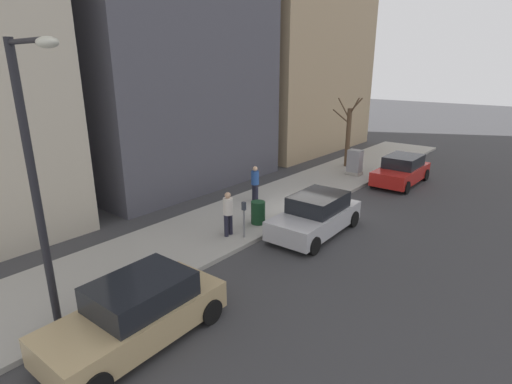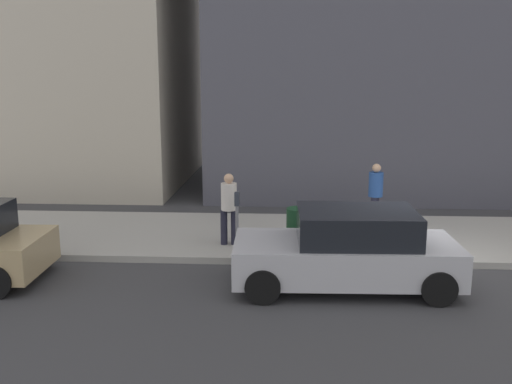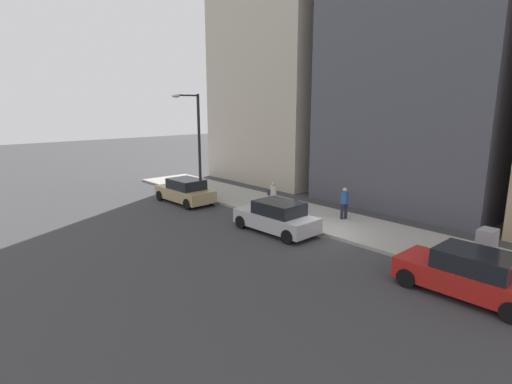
{
  "view_description": "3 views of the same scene",
  "coord_description": "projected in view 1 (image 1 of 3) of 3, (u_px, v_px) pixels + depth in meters",
  "views": [
    {
      "loc": [
        -8.35,
        13.83,
        6.13
      ],
      "look_at": [
        1.82,
        1.43,
        1.02
      ],
      "focal_mm": 28.0,
      "sensor_mm": 36.0,
      "label": 1
    },
    {
      "loc": [
        -11.62,
        2.69,
        4.01
      ],
      "look_at": [
        0.45,
        3.37,
        1.51
      ],
      "focal_mm": 40.0,
      "sensor_mm": 36.0,
      "label": 2
    },
    {
      "loc": [
        -14.09,
        -11.45,
        5.94
      ],
      "look_at": [
        -0.13,
        4.18,
        1.38
      ],
      "focal_mm": 28.0,
      "sensor_mm": 36.0,
      "label": 3
    }
  ],
  "objects": [
    {
      "name": "parking_meter",
      "position": [
        244.0,
        216.0,
        14.28
      ],
      "size": [
        0.14,
        0.1,
        1.35
      ],
      "color": "slate",
      "rests_on": "sidewalk"
    },
    {
      "name": "parked_car_red",
      "position": [
        402.0,
        170.0,
        21.4
      ],
      "size": [
        1.96,
        4.22,
        1.52
      ],
      "rotation": [
        0.0,
        0.0,
        0.01
      ],
      "color": "red",
      "rests_on": "ground"
    },
    {
      "name": "streetlamp",
      "position": [
        37.0,
        172.0,
        8.3
      ],
      "size": [
        1.97,
        0.32,
        6.5
      ],
      "color": "black",
      "rests_on": "sidewalk"
    },
    {
      "name": "parked_car_tan",
      "position": [
        137.0,
        313.0,
        9.11
      ],
      "size": [
        2.02,
        4.25,
        1.52
      ],
      "rotation": [
        0.0,
        0.0,
        0.03
      ],
      "color": "tan",
      "rests_on": "ground"
    },
    {
      "name": "ground_plane",
      "position": [
        310.0,
        215.0,
        17.1
      ],
      "size": [
        120.0,
        120.0,
        0.0
      ],
      "primitive_type": "plane",
      "color": "#38383A"
    },
    {
      "name": "bare_tree",
      "position": [
        348.0,
        135.0,
        24.19
      ],
      "size": [
        1.5,
        1.23,
        4.2
      ],
      "color": "brown",
      "rests_on": "sidewalk"
    },
    {
      "name": "trash_bin",
      "position": [
        258.0,
        213.0,
        15.67
      ],
      "size": [
        0.56,
        0.56,
        0.9
      ],
      "primitive_type": "cylinder",
      "color": "#14381E",
      "rests_on": "sidewalk"
    },
    {
      "name": "pedestrian_midblock",
      "position": [
        228.0,
        211.0,
        14.42
      ],
      "size": [
        0.36,
        0.4,
        1.66
      ],
      "rotation": [
        0.0,
        0.0,
        4.77
      ],
      "color": "#1E1E2D",
      "rests_on": "sidewalk"
    },
    {
      "name": "utility_box",
      "position": [
        355.0,
        163.0,
        22.62
      ],
      "size": [
        0.83,
        0.61,
        1.43
      ],
      "color": "#A8A399",
      "rests_on": "sidewalk"
    },
    {
      "name": "sidewalk",
      "position": [
        273.0,
        203.0,
        18.28
      ],
      "size": [
        4.0,
        36.0,
        0.15
      ],
      "primitive_type": "cube",
      "color": "#9E9B93",
      "rests_on": "ground"
    },
    {
      "name": "parked_car_silver",
      "position": [
        316.0,
        215.0,
        15.04
      ],
      "size": [
        2.02,
        4.25,
        1.52
      ],
      "rotation": [
        0.0,
        0.0,
        0.03
      ],
      "color": "#B7B7BC",
      "rests_on": "ground"
    },
    {
      "name": "pedestrian_near_meter",
      "position": [
        255.0,
        182.0,
        18.05
      ],
      "size": [
        0.39,
        0.36,
        1.66
      ],
      "rotation": [
        0.0,
        0.0,
        5.95
      ],
      "color": "#1E1E2D",
      "rests_on": "sidewalk"
    }
  ]
}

